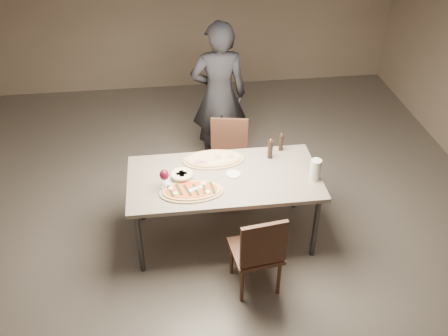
{
  "coord_description": "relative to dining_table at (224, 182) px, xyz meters",
  "views": [
    {
      "loc": [
        -0.47,
        -3.72,
        3.53
      ],
      "look_at": [
        0.0,
        0.0,
        0.85
      ],
      "focal_mm": 40.0,
      "sensor_mm": 36.0,
      "label": 1
    }
  ],
  "objects": [
    {
      "name": "dining_table",
      "position": [
        0.0,
        0.0,
        0.0
      ],
      "size": [
        1.8,
        0.9,
        0.75
      ],
      "color": "gray",
      "rests_on": "ground"
    },
    {
      "name": "wine_glass",
      "position": [
        -0.55,
        -0.1,
        0.19
      ],
      "size": [
        0.09,
        0.09,
        0.19
      ],
      "rotation": [
        0.0,
        0.0,
        0.38
      ],
      "color": "silver",
      "rests_on": "dining_table"
    },
    {
      "name": "diner",
      "position": [
        0.12,
        1.37,
        0.19
      ],
      "size": [
        0.65,
        0.43,
        1.77
      ],
      "primitive_type": "imported",
      "rotation": [
        0.0,
        0.0,
        3.15
      ],
      "color": "black",
      "rests_on": "ground"
    },
    {
      "name": "chair_near",
      "position": [
        0.21,
        -0.74,
        -0.2
      ],
      "size": [
        0.47,
        0.47,
        0.88
      ],
      "rotation": [
        0.0,
        0.0,
        0.13
      ],
      "color": "#42271C",
      "rests_on": "ground"
    },
    {
      "name": "oil_dish",
      "position": [
        0.09,
        0.01,
        0.07
      ],
      "size": [
        0.13,
        0.13,
        0.02
      ],
      "rotation": [
        0.0,
        0.0,
        -0.29
      ],
      "color": "white",
      "rests_on": "dining_table"
    },
    {
      "name": "carafe",
      "position": [
        0.83,
        -0.14,
        0.16
      ],
      "size": [
        0.1,
        0.1,
        0.21
      ],
      "rotation": [
        0.0,
        0.0,
        0.11
      ],
      "color": "silver",
      "rests_on": "dining_table"
    },
    {
      "name": "ham_pizza",
      "position": [
        -0.07,
        0.28,
        0.07
      ],
      "size": [
        0.61,
        0.34,
        0.04
      ],
      "rotation": [
        0.0,
        0.0,
        -0.38
      ],
      "color": "tan",
      "rests_on": "dining_table"
    },
    {
      "name": "side_plate",
      "position": [
        -0.48,
        -0.04,
        0.06
      ],
      "size": [
        0.19,
        0.19,
        0.01
      ],
      "rotation": [
        0.0,
        0.0,
        0.08
      ],
      "color": "white",
      "rests_on": "dining_table"
    },
    {
      "name": "pepper_mill_left",
      "position": [
        0.49,
        0.26,
        0.16
      ],
      "size": [
        0.06,
        0.06,
        0.22
      ],
      "rotation": [
        0.0,
        0.0,
        0.11
      ],
      "color": "black",
      "rests_on": "dining_table"
    },
    {
      "name": "zucchini_pizza",
      "position": [
        -0.32,
        -0.2,
        0.07
      ],
      "size": [
        0.58,
        0.32,
        0.05
      ],
      "rotation": [
        0.0,
        0.0,
        0.09
      ],
      "color": "tan",
      "rests_on": "dining_table"
    },
    {
      "name": "bread_basket",
      "position": [
        -0.39,
        0.01,
        0.1
      ],
      "size": [
        0.21,
        0.21,
        0.07
      ],
      "rotation": [
        0.0,
        0.0,
        0.22
      ],
      "color": "beige",
      "rests_on": "dining_table"
    },
    {
      "name": "room",
      "position": [
        0.0,
        0.0,
        0.71
      ],
      "size": [
        7.0,
        7.0,
        7.0
      ],
      "color": "#5A544E",
      "rests_on": "ground"
    },
    {
      "name": "pepper_mill_right",
      "position": [
        0.62,
        0.38,
        0.15
      ],
      "size": [
        0.05,
        0.05,
        0.19
      ],
      "rotation": [
        0.0,
        0.0,
        -0.14
      ],
      "color": "black",
      "rests_on": "dining_table"
    },
    {
      "name": "chair_far",
      "position": [
        0.14,
        0.72,
        -0.2
      ],
      "size": [
        0.49,
        0.49,
        0.89
      ],
      "rotation": [
        0.0,
        0.0,
        2.96
      ],
      "color": "#42271C",
      "rests_on": "ground"
    }
  ]
}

